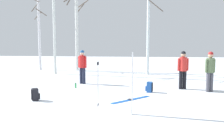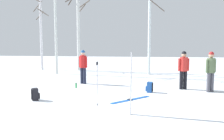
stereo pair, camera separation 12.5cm
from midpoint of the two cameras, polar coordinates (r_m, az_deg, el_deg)
The scene contains 14 objects.
ground_plane at distance 8.08m, azimuth 0.21°, elevation -8.65°, with size 60.00×60.00×0.00m, color white.
person_0 at distance 12.75m, azimuth -6.34°, elevation 1.24°, with size 0.48×0.34×1.72m.
person_1 at distance 11.60m, azimuth 16.36°, elevation 0.55°, with size 0.50×0.34×1.72m.
person_2 at distance 11.32m, azimuth 21.96°, elevation 0.22°, with size 0.47×0.34×1.72m.
ski_pair_planted_0 at distance 7.24m, azimuth 4.88°, elevation -3.11°, with size 0.05×0.23×1.81m.
ski_pair_lying_1 at distance 9.18m, azimuth 4.69°, elevation -6.79°, with size 1.37×1.50×0.05m.
ski_poles_0 at distance 8.08m, azimuth -2.95°, elevation -2.97°, with size 0.07×0.24×1.47m.
backpack_0 at distance 9.47m, azimuth -16.77°, elevation -5.38°, with size 0.34×0.33×0.44m.
backpack_1 at distance 10.64m, azimuth 8.92°, elevation -3.93°, with size 0.32×0.30×0.44m.
water_bottle_1 at distance 11.67m, azimuth -7.90°, elevation -3.53°, with size 0.08×0.08×0.24m.
birch_tree_0 at distance 20.25m, azimuth -15.84°, elevation 9.69°, with size 1.42×1.34×6.75m.
birch_tree_1 at distance 17.37m, azimuth -12.70°, elevation 12.98°, with size 1.56×1.56×7.93m.
birch_tree_2 at distance 19.22m, azimuth -7.58°, elevation 10.58°, with size 1.75×1.40×6.77m.
birch_tree_3 at distance 16.60m, azimuth 8.86°, elevation 11.61°, with size 1.79×1.42×6.99m.
Camera 2 is at (1.11, -7.73, 2.07)m, focal length 39.97 mm.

